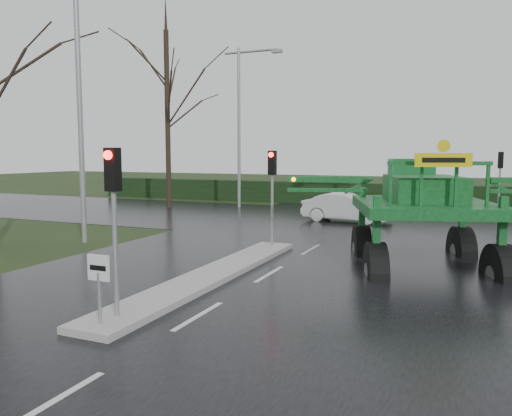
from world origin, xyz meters
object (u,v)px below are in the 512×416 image
at_px(keep_left_sign, 99,278).
at_px(white_sedan, 346,222).
at_px(street_light_left_far, 243,113).
at_px(street_light_left_near, 85,84).
at_px(traffic_signal_far, 500,170).
at_px(traffic_signal_mid, 272,177).
at_px(traffic_signal_near, 113,196).
at_px(crop_sprayer, 376,196).

distance_m(keep_left_sign, white_sedan, 17.37).
distance_m(street_light_left_far, white_sedan, 10.57).
bearing_deg(street_light_left_near, traffic_signal_far, 43.63).
bearing_deg(traffic_signal_mid, traffic_signal_far, 58.07).
relative_size(traffic_signal_near, street_light_left_far, 0.35).
bearing_deg(traffic_signal_far, keep_left_sign, 70.07).
height_order(street_light_left_near, street_light_left_far, same).
relative_size(keep_left_sign, street_light_left_near, 0.14).
height_order(traffic_signal_near, traffic_signal_mid, same).
xyz_separation_m(traffic_signal_near, crop_sprayer, (3.99, 6.39, -0.35)).
relative_size(street_light_left_near, crop_sprayer, 1.24).
height_order(keep_left_sign, white_sedan, keep_left_sign).
xyz_separation_m(street_light_left_near, crop_sprayer, (10.89, -0.62, -3.75)).
distance_m(traffic_signal_near, traffic_signal_mid, 8.50).
xyz_separation_m(traffic_signal_far, street_light_left_far, (-14.69, -0.01, 3.40)).
bearing_deg(street_light_left_far, white_sedan, -28.72).
relative_size(traffic_signal_far, crop_sprayer, 0.44).
bearing_deg(traffic_signal_near, keep_left_sign, -90.00).
bearing_deg(keep_left_sign, traffic_signal_far, 70.07).
height_order(street_light_left_far, crop_sprayer, street_light_left_far).
distance_m(traffic_signal_mid, street_light_left_near, 7.83).
height_order(traffic_signal_near, traffic_signal_far, same).
relative_size(street_light_left_far, white_sedan, 2.29).
height_order(keep_left_sign, crop_sprayer, crop_sprayer).
relative_size(keep_left_sign, traffic_signal_mid, 0.38).
bearing_deg(white_sedan, traffic_signal_mid, 178.43).
height_order(traffic_signal_near, white_sedan, traffic_signal_near).
bearing_deg(white_sedan, crop_sprayer, -159.19).
bearing_deg(keep_left_sign, traffic_signal_mid, 90.00).
xyz_separation_m(street_light_left_far, crop_sprayer, (10.89, -14.62, -3.75)).
height_order(traffic_signal_near, crop_sprayer, crop_sprayer).
bearing_deg(traffic_signal_far, street_light_left_near, 43.63).
xyz_separation_m(street_light_left_far, white_sedan, (7.63, -4.18, -5.99)).
height_order(traffic_signal_far, street_light_left_far, street_light_left_far).
height_order(traffic_signal_mid, white_sedan, traffic_signal_mid).
xyz_separation_m(traffic_signal_near, white_sedan, (0.74, 16.83, -2.59)).
bearing_deg(crop_sprayer, traffic_signal_far, 57.23).
bearing_deg(street_light_left_far, traffic_signal_far, 0.03).
bearing_deg(crop_sprayer, traffic_signal_mid, 133.95).
relative_size(keep_left_sign, traffic_signal_near, 0.38).
height_order(traffic_signal_near, street_light_left_far, street_light_left_far).
relative_size(traffic_signal_mid, white_sedan, 0.81).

